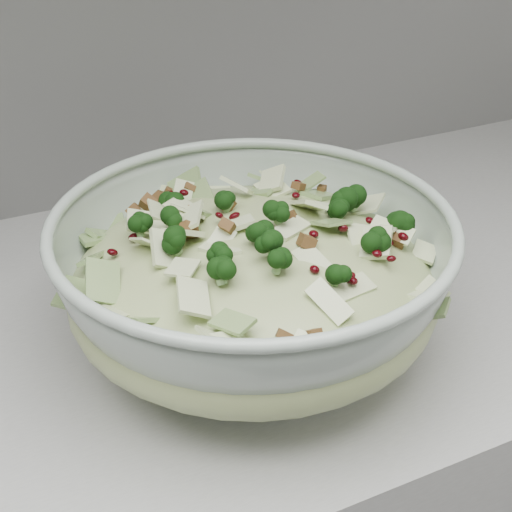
{
  "coord_description": "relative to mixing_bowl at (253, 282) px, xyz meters",
  "views": [
    {
      "loc": [
        0.47,
        1.11,
        1.33
      ],
      "look_at": [
        0.69,
        1.6,
        1.0
      ],
      "focal_mm": 50.0,
      "sensor_mm": 36.0,
      "label": 1
    }
  ],
  "objects": [
    {
      "name": "mixing_bowl",
      "position": [
        0.0,
        0.0,
        0.0
      ],
      "size": [
        0.45,
        0.45,
        0.14
      ],
      "rotation": [
        0.0,
        0.0,
        0.32
      ],
      "color": "#A6B6A7",
      "rests_on": "counter"
    },
    {
      "name": "salad",
      "position": [
        0.0,
        0.0,
        0.02
      ],
      "size": [
        0.35,
        0.35,
        0.14
      ],
      "rotation": [
        0.0,
        0.0,
        0.06
      ],
      "color": "#A5B078",
      "rests_on": "mixing_bowl"
    }
  ]
}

